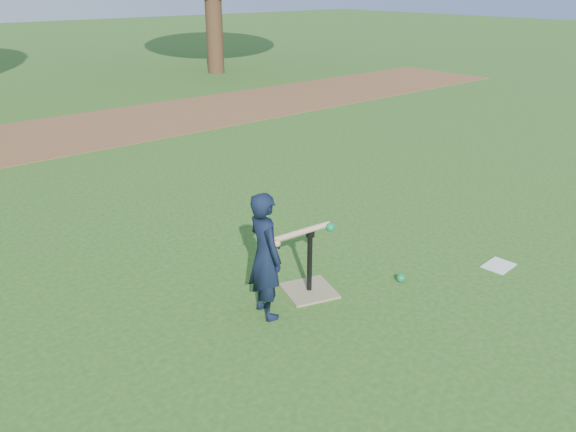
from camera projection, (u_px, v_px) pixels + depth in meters
ground at (345, 302)px, 4.93m from camera, size 80.00×80.00×0.00m
dirt_strip at (52, 135)px, 10.24m from camera, size 24.00×3.00×0.01m
child at (265, 256)px, 4.56m from camera, size 0.33×0.44×1.09m
wiffle_ball_ground at (401, 278)px, 5.25m from camera, size 0.08×0.08×0.08m
clipboard at (499, 266)px, 5.55m from camera, size 0.32×0.25×0.01m
batting_tee at (309, 281)px, 5.05m from camera, size 0.54×0.54×0.61m
swing_action at (305, 232)px, 4.77m from camera, size 0.65×0.16×0.08m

